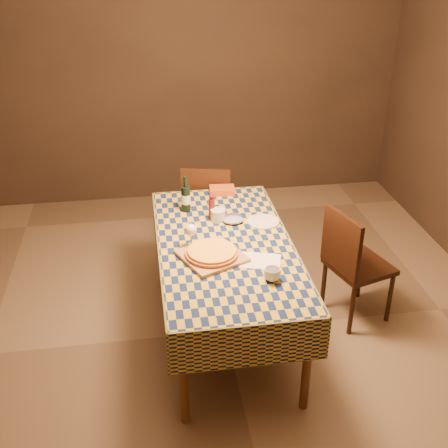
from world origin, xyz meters
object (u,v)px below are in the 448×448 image
(pizza, at_px, (212,252))
(chair_far, at_px, (208,207))
(white_plate, at_px, (263,222))
(chair_right, at_px, (352,261))
(bowl, at_px, (233,219))
(wine_bottle, at_px, (186,198))
(cutting_board, at_px, (212,256))
(dining_table, at_px, (225,253))

(pizza, height_order, chair_far, chair_far)
(white_plate, bearing_deg, chair_right, -20.80)
(white_plate, distance_m, chair_right, 0.72)
(bowl, bearing_deg, chair_far, 97.44)
(chair_far, bearing_deg, pizza, -95.82)
(pizza, xyz_separation_m, white_plate, (0.45, 0.44, -0.03))
(bowl, height_order, wine_bottle, wine_bottle)
(wine_bottle, xyz_separation_m, chair_right, (1.18, -0.52, -0.36))
(cutting_board, height_order, pizza, pizza)
(bowl, bearing_deg, white_plate, -13.64)
(bowl, relative_size, chair_right, 0.14)
(pizza, bearing_deg, dining_table, 55.32)
(white_plate, bearing_deg, cutting_board, -135.76)
(dining_table, relative_size, white_plate, 7.75)
(chair_far, bearing_deg, white_plate, -68.46)
(cutting_board, bearing_deg, pizza, 63.43)
(dining_table, xyz_separation_m, wine_bottle, (-0.22, 0.55, 0.18))
(pizza, relative_size, chair_right, 0.43)
(dining_table, distance_m, white_plate, 0.43)
(pizza, distance_m, wine_bottle, 0.73)
(pizza, distance_m, bowl, 0.54)
(pizza, bearing_deg, chair_right, 10.28)
(pizza, bearing_deg, wine_bottle, 98.21)
(cutting_board, relative_size, pizza, 0.94)
(dining_table, xyz_separation_m, chair_far, (0.01, 1.08, -0.17))
(pizza, bearing_deg, bowl, 65.22)
(chair_far, height_order, chair_right, same)
(pizza, height_order, white_plate, pizza)
(dining_table, height_order, chair_right, chair_right)
(chair_right, bearing_deg, cutting_board, -169.72)
(dining_table, relative_size, pizza, 4.58)
(chair_right, bearing_deg, chair_far, 132.15)
(dining_table, height_order, bowl, bowl)
(cutting_board, height_order, chair_right, chair_right)
(cutting_board, distance_m, pizza, 0.03)
(cutting_board, xyz_separation_m, chair_far, (0.13, 1.25, -0.26))
(bowl, height_order, chair_right, chair_right)
(cutting_board, height_order, white_plate, cutting_board)
(chair_far, xyz_separation_m, chair_right, (0.95, -1.05, 0.00))
(cutting_board, bearing_deg, chair_far, 84.18)
(chair_far, bearing_deg, dining_table, -90.58)
(chair_right, bearing_deg, wine_bottle, 156.08)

